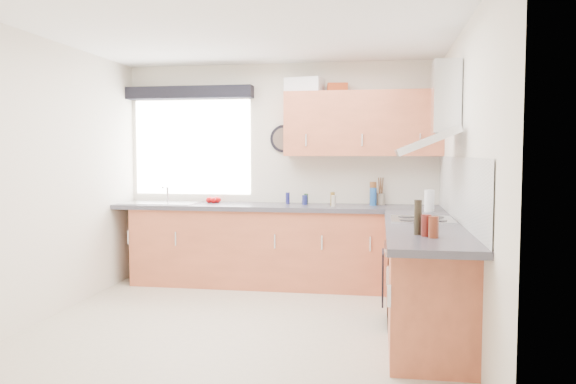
% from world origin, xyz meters
% --- Properties ---
extents(ground_plane, '(3.60, 3.60, 0.00)m').
position_xyz_m(ground_plane, '(0.00, 0.00, 0.00)').
color(ground_plane, beige).
extents(ceiling, '(3.60, 3.60, 0.02)m').
position_xyz_m(ceiling, '(0.00, 0.00, 2.50)').
color(ceiling, white).
rests_on(ceiling, wall_back).
extents(wall_back, '(3.60, 0.02, 2.50)m').
position_xyz_m(wall_back, '(0.00, 1.80, 1.25)').
color(wall_back, silver).
rests_on(wall_back, ground_plane).
extents(wall_front, '(3.60, 0.02, 2.50)m').
position_xyz_m(wall_front, '(0.00, -1.80, 1.25)').
color(wall_front, silver).
rests_on(wall_front, ground_plane).
extents(wall_left, '(0.02, 3.60, 2.50)m').
position_xyz_m(wall_left, '(-1.80, 0.00, 1.25)').
color(wall_left, silver).
rests_on(wall_left, ground_plane).
extents(wall_right, '(0.02, 3.60, 2.50)m').
position_xyz_m(wall_right, '(1.80, 0.00, 1.25)').
color(wall_right, silver).
rests_on(wall_right, ground_plane).
extents(window, '(1.40, 0.02, 1.10)m').
position_xyz_m(window, '(-1.05, 1.79, 1.55)').
color(window, white).
rests_on(window, wall_back).
extents(window_blind, '(1.50, 0.18, 0.14)m').
position_xyz_m(window_blind, '(-1.05, 1.70, 2.18)').
color(window_blind, black).
rests_on(window_blind, wall_back).
extents(splashback, '(0.01, 3.00, 0.54)m').
position_xyz_m(splashback, '(1.79, 0.30, 1.18)').
color(splashback, white).
rests_on(splashback, wall_right).
extents(base_cab_back, '(3.00, 0.58, 0.86)m').
position_xyz_m(base_cab_back, '(-0.10, 1.51, 0.43)').
color(base_cab_back, '#A55133').
rests_on(base_cab_back, ground_plane).
extents(base_cab_corner, '(0.60, 0.60, 0.86)m').
position_xyz_m(base_cab_corner, '(1.50, 1.50, 0.43)').
color(base_cab_corner, '#A55133').
rests_on(base_cab_corner, ground_plane).
extents(base_cab_right, '(0.58, 2.10, 0.86)m').
position_xyz_m(base_cab_right, '(1.51, 0.15, 0.43)').
color(base_cab_right, '#A55133').
rests_on(base_cab_right, ground_plane).
extents(worktop_back, '(3.60, 0.62, 0.05)m').
position_xyz_m(worktop_back, '(0.00, 1.50, 0.89)').
color(worktop_back, '#34323B').
rests_on(worktop_back, base_cab_back).
extents(worktop_right, '(0.62, 2.42, 0.05)m').
position_xyz_m(worktop_right, '(1.50, 0.00, 0.89)').
color(worktop_right, '#34323B').
rests_on(worktop_right, base_cab_right).
extents(sink, '(0.84, 0.46, 0.10)m').
position_xyz_m(sink, '(-1.33, 1.50, 0.95)').
color(sink, silver).
rests_on(sink, worktop_back).
extents(oven, '(0.56, 0.58, 0.85)m').
position_xyz_m(oven, '(1.50, 0.30, 0.42)').
color(oven, black).
rests_on(oven, ground_plane).
extents(hob_plate, '(0.52, 0.52, 0.01)m').
position_xyz_m(hob_plate, '(1.50, 0.30, 0.92)').
color(hob_plate, silver).
rests_on(hob_plate, worktop_right).
extents(extractor_hood, '(0.52, 0.78, 0.66)m').
position_xyz_m(extractor_hood, '(1.60, 0.30, 1.77)').
color(extractor_hood, silver).
rests_on(extractor_hood, wall_right).
extents(upper_cabinets, '(1.70, 0.35, 0.70)m').
position_xyz_m(upper_cabinets, '(0.95, 1.62, 1.80)').
color(upper_cabinets, '#A55133').
rests_on(upper_cabinets, wall_back).
extents(washing_machine, '(0.52, 0.50, 0.76)m').
position_xyz_m(washing_machine, '(-1.00, 1.52, 0.38)').
color(washing_machine, white).
rests_on(washing_machine, ground_plane).
extents(wall_clock, '(0.32, 0.04, 0.32)m').
position_xyz_m(wall_clock, '(0.05, 1.76, 1.64)').
color(wall_clock, black).
rests_on(wall_clock, wall_back).
extents(casserole, '(0.45, 0.36, 0.17)m').
position_xyz_m(casserole, '(0.30, 1.72, 2.23)').
color(casserole, white).
rests_on(casserole, upper_cabinets).
extents(storage_box, '(0.24, 0.21, 0.10)m').
position_xyz_m(storage_box, '(0.66, 1.72, 2.20)').
color(storage_box, '#9D3816').
rests_on(storage_box, upper_cabinets).
extents(utensil_pot, '(0.11, 0.11, 0.12)m').
position_xyz_m(utensil_pot, '(1.15, 1.70, 0.97)').
color(utensil_pot, gray).
rests_on(utensil_pot, worktop_back).
extents(kitchen_roll, '(0.10, 0.10, 0.21)m').
position_xyz_m(kitchen_roll, '(1.62, 1.05, 1.02)').
color(kitchen_roll, white).
rests_on(kitchen_roll, worktop_right).
extents(tomato_cluster, '(0.17, 0.17, 0.07)m').
position_xyz_m(tomato_cluster, '(-0.76, 1.65, 0.94)').
color(tomato_cluster, '#B70609').
rests_on(tomato_cluster, worktop_back).
extents(jar_0, '(0.05, 0.05, 0.13)m').
position_xyz_m(jar_0, '(0.11, 1.65, 0.97)').
color(jar_0, navy).
rests_on(jar_0, worktop_back).
extents(jar_1, '(0.05, 0.05, 0.12)m').
position_xyz_m(jar_1, '(0.32, 1.66, 0.97)').
color(jar_1, '#133517').
rests_on(jar_1, worktop_back).
extents(jar_2, '(0.07, 0.07, 0.19)m').
position_xyz_m(jar_2, '(1.07, 1.59, 1.01)').
color(jar_2, navy).
rests_on(jar_2, worktop_back).
extents(jar_3, '(0.07, 0.07, 0.25)m').
position_xyz_m(jar_3, '(1.07, 1.68, 1.04)').
color(jar_3, brown).
rests_on(jar_3, worktop_back).
extents(jar_4, '(0.05, 0.05, 0.15)m').
position_xyz_m(jar_4, '(0.63, 1.52, 0.98)').
color(jar_4, brown).
rests_on(jar_4, worktop_back).
extents(jar_5, '(0.06, 0.06, 0.11)m').
position_xyz_m(jar_5, '(0.32, 1.58, 0.96)').
color(jar_5, navy).
rests_on(jar_5, worktop_back).
extents(jar_6, '(0.05, 0.05, 0.12)m').
position_xyz_m(jar_6, '(0.66, 1.39, 0.97)').
color(jar_6, gray).
rests_on(jar_6, worktop_back).
extents(bottle_0, '(0.07, 0.07, 0.15)m').
position_xyz_m(bottle_0, '(1.50, -0.70, 0.98)').
color(bottle_0, maroon).
rests_on(bottle_0, worktop_right).
extents(bottle_1, '(0.07, 0.07, 0.15)m').
position_xyz_m(bottle_1, '(1.46, -0.63, 0.98)').
color(bottle_1, '#5B1713').
rests_on(bottle_1, worktop_right).
extents(bottle_2, '(0.05, 0.05, 0.25)m').
position_xyz_m(bottle_2, '(1.41, -0.57, 1.03)').
color(bottle_2, black).
rests_on(bottle_2, worktop_right).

